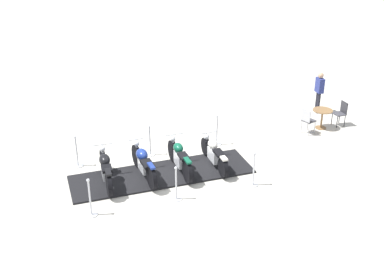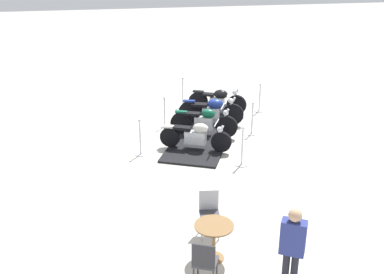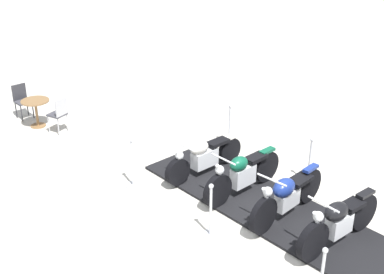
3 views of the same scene
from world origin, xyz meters
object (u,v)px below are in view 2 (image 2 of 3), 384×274
(motorcycle_cream, at_px, (196,136))
(cafe_chair_near_table, at_px, (209,210))
(cafe_table, at_px, (214,234))
(stanchion_left_mid, at_px, (165,117))
(cafe_chair_across_table, at_px, (205,261))
(stanchion_left_front, at_px, (140,143))
(stanchion_left_rear, at_px, (183,97))
(motorcycle_navy, at_px, (212,110))
(motorcycle_black, at_px, (218,100))
(stanchion_right_mid, at_px, (252,124))
(motorcycle_forest, at_px, (204,121))
(stanchion_right_front, at_px, (242,153))
(stanchion_right_rear, at_px, (259,103))
(bystander_person, at_px, (292,246))

(motorcycle_cream, xyz_separation_m, cafe_chair_near_table, (4.26, -0.84, 0.09))
(motorcycle_cream, height_order, cafe_table, motorcycle_cream)
(stanchion_left_mid, relative_size, cafe_chair_across_table, 1.13)
(stanchion_left_front, bearing_deg, stanchion_left_rear, 152.28)
(motorcycle_navy, distance_m, cafe_chair_across_table, 8.21)
(motorcycle_cream, relative_size, motorcycle_black, 1.03)
(stanchion_left_rear, xyz_separation_m, cafe_chair_near_table, (8.62, -1.43, 0.20))
(motorcycle_navy, height_order, cafe_table, motorcycle_navy)
(motorcycle_black, distance_m, stanchion_left_rear, 1.65)
(motorcycle_black, xyz_separation_m, cafe_chair_near_table, (7.32, -2.45, 0.03))
(cafe_chair_near_table, bearing_deg, cafe_chair_across_table, -8.74)
(motorcycle_black, height_order, stanchion_right_mid, motorcycle_black)
(motorcycle_forest, xyz_separation_m, stanchion_left_mid, (-1.21, -1.05, -0.17))
(motorcycle_forest, distance_m, cafe_chair_near_table, 5.46)
(stanchion_left_rear, bearing_deg, cafe_table, -9.51)
(stanchion_right_front, bearing_deg, motorcycle_cream, -142.77)
(motorcycle_black, xyz_separation_m, stanchion_right_mid, (2.20, 0.47, -0.18))
(stanchion_left_rear, bearing_deg, cafe_chair_across_table, -10.92)
(motorcycle_cream, relative_size, stanchion_right_rear, 1.83)
(motorcycle_cream, xyz_separation_m, cafe_chair_across_table, (5.80, -1.36, 0.07))
(stanchion_right_front, bearing_deg, stanchion_right_mid, 152.28)
(motorcycle_navy, relative_size, stanchion_left_front, 1.89)
(stanchion_left_front, xyz_separation_m, stanchion_right_rear, (-2.89, 4.84, -0.05))
(motorcycle_navy, relative_size, stanchion_left_mid, 1.96)
(motorcycle_black, distance_m, stanchion_right_rear, 1.61)
(motorcycle_cream, relative_size, stanchion_right_mid, 1.80)
(cafe_chair_across_table, bearing_deg, cafe_table, 0.00)
(stanchion_left_front, relative_size, stanchion_left_mid, 1.04)
(motorcycle_black, xyz_separation_m, stanchion_left_rear, (-1.30, -1.01, -0.17))
(stanchion_left_mid, bearing_deg, cafe_chair_near_table, -2.79)
(motorcycle_cream, distance_m, stanchion_right_rear, 4.38)
(stanchion_right_mid, bearing_deg, motorcycle_forest, -96.01)
(stanchion_right_rear, xyz_separation_m, cafe_chair_near_table, (7.25, -4.04, 0.23))
(motorcycle_navy, bearing_deg, stanchion_right_mid, -25.83)
(motorcycle_forest, relative_size, stanchion_left_mid, 1.87)
(stanchion_left_mid, xyz_separation_m, cafe_chair_across_table, (8.03, -0.84, 0.20))
(bystander_person, bearing_deg, cafe_chair_across_table, 100.80)
(stanchion_right_mid, bearing_deg, stanchion_left_rear, -157.00)
(motorcycle_navy, height_order, stanchion_right_front, stanchion_right_front)
(motorcycle_navy, height_order, cafe_chair_near_table, motorcycle_navy)
(cafe_chair_near_table, bearing_deg, stanchion_left_rear, -179.35)
(cafe_chair_across_table, bearing_deg, stanchion_left_rear, 16.64)
(stanchion_right_mid, xyz_separation_m, stanchion_left_front, (0.76, -3.72, 0.02))
(motorcycle_black, height_order, cafe_table, motorcycle_black)
(stanchion_right_rear, height_order, cafe_table, stanchion_right_rear)
(motorcycle_cream, distance_m, bystander_person, 6.38)
(stanchion_left_mid, bearing_deg, stanchion_right_mid, 62.28)
(stanchion_right_mid, distance_m, stanchion_right_front, 2.41)
(stanchion_left_mid, distance_m, cafe_chair_near_table, 6.50)
(stanchion_right_front, bearing_deg, motorcycle_forest, -169.37)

